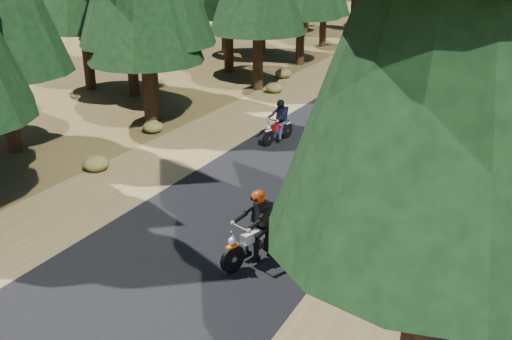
# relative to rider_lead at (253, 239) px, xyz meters

# --- Properties ---
(ground) EXTENTS (120.00, 120.00, 0.00)m
(ground) POSITION_rel_rider_lead_xyz_m (-1.37, 1.28, -0.60)
(ground) COLOR #433518
(ground) RESTS_ON ground
(road) EXTENTS (6.00, 100.00, 0.01)m
(road) POSITION_rel_rider_lead_xyz_m (-1.37, 6.28, -0.59)
(road) COLOR black
(road) RESTS_ON ground
(shoulder_l) EXTENTS (3.20, 100.00, 0.01)m
(shoulder_l) POSITION_rel_rider_lead_xyz_m (-5.97, 6.28, -0.60)
(shoulder_l) COLOR brown
(shoulder_l) RESTS_ON ground
(shoulder_r) EXTENTS (3.20, 100.00, 0.01)m
(shoulder_r) POSITION_rel_rider_lead_xyz_m (3.23, 6.28, -0.60)
(shoulder_r) COLOR brown
(shoulder_r) RESTS_ON ground
(understory_shrubs) EXTENTS (14.25, 29.59, 0.56)m
(understory_shrubs) POSITION_rel_rider_lead_xyz_m (-1.65, 7.01, -0.35)
(understory_shrubs) COLOR #474C1E
(understory_shrubs) RESTS_ON ground
(rider_lead) EXTENTS (1.19, 2.09, 1.78)m
(rider_lead) POSITION_rel_rider_lead_xyz_m (0.00, 0.00, 0.00)
(rider_lead) COLOR silver
(rider_lead) RESTS_ON road
(rider_follow) EXTENTS (0.88, 1.86, 1.60)m
(rider_follow) POSITION_rel_rider_lead_xyz_m (-3.22, 8.10, -0.06)
(rider_follow) COLOR maroon
(rider_follow) RESTS_ON road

